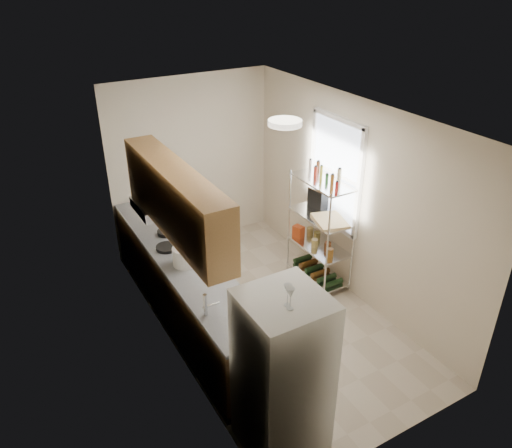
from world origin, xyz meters
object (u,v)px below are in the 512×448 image
Objects in this scene: frying_pan_large at (167,247)px; espresso_machine at (318,197)px; cutting_board at (330,221)px; rice_cooker at (184,256)px; refrigerator at (282,376)px.

frying_pan_large is 2.15m from espresso_machine.
rice_cooker is at bearing 175.26° from cutting_board.
refrigerator is at bearing -70.60° from frying_pan_large.
espresso_machine reaches higher than frying_pan_large.
cutting_board is (1.95, -0.16, 0.02)m from rice_cooker.
espresso_machine is (0.12, 0.44, 0.12)m from cutting_board.
espresso_machine reaches higher than rice_cooker.
rice_cooker reaches higher than frying_pan_large.
espresso_machine is at bearing 7.70° from rice_cooker.
refrigerator is 2.39m from frying_pan_large.
refrigerator reaches higher than rice_cooker.
frying_pan_large is (-0.14, 2.38, 0.10)m from refrigerator.
refrigerator reaches higher than cutting_board.
cutting_board is (1.87, 1.79, 0.20)m from refrigerator.
frying_pan_large is 0.53× the size of cutting_board.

